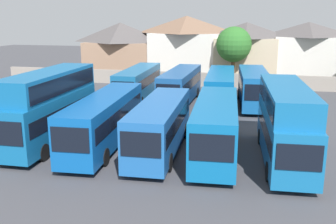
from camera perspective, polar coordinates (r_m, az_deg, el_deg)
ground at (r=43.22m, az=4.35°, el=2.09°), size 140.00×140.00×0.00m
depot_boundary_wall at (r=50.14m, az=5.58°, el=4.75°), size 56.00×0.50×1.80m
bus_1 at (r=28.23m, az=-17.07°, el=1.17°), size 2.81×10.50×5.13m
bus_2 at (r=27.04m, az=-9.29°, el=-0.88°), size 3.16×11.94×3.49m
bus_3 at (r=25.50m, az=-1.15°, el=-1.73°), size 2.97×10.67×3.39m
bus_4 at (r=25.12m, az=7.06°, el=-1.89°), size 3.25×11.09×3.53m
bus_5 at (r=24.71m, az=16.91°, el=-1.09°), size 3.14×10.59×4.73m
bus_6 at (r=41.81m, az=-4.38°, el=4.41°), size 2.86×11.40×3.40m
bus_7 at (r=40.01m, az=1.86°, el=4.04°), size 2.70×11.26×3.44m
bus_8 at (r=39.59m, az=7.75°, el=3.75°), size 3.25×12.06×3.35m
bus_9 at (r=39.87m, az=12.44°, el=3.76°), size 3.37×10.52×3.54m
house_terrace_left at (r=60.40m, az=-6.95°, el=9.27°), size 10.75×6.81×7.93m
house_terrace_centre at (r=58.12m, az=2.72°, el=9.67°), size 10.50×7.97×8.92m
house_terrace_right at (r=56.29m, az=11.38°, el=8.82°), size 8.82×7.42×8.04m
house_terrace_far_right at (r=56.95m, az=19.77°, el=8.36°), size 9.22×6.99×8.10m
tree_left_of_lot at (r=51.84m, az=9.66°, el=9.75°), size 4.61×4.61×7.58m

